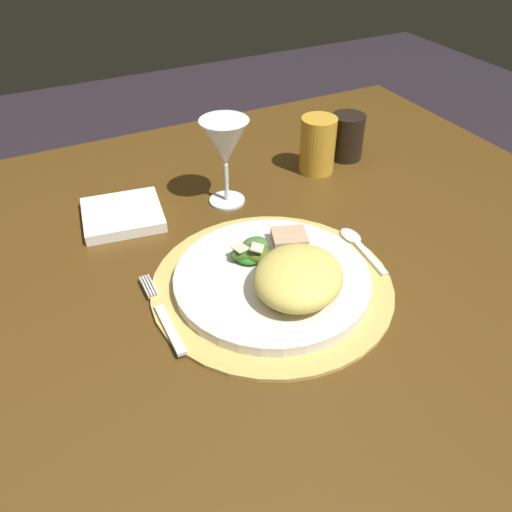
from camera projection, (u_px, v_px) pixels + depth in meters
name	position (u px, v px, depth m)	size (l,w,h in m)	color
dining_table	(216.00, 328.00, 0.83)	(1.40, 1.05, 0.72)	#4E3312
placemat	(272.00, 285.00, 0.74)	(0.34, 0.34, 0.01)	tan
dinner_plate	(272.00, 279.00, 0.73)	(0.28, 0.28, 0.02)	silver
pasta_serving	(298.00, 277.00, 0.69)	(0.13, 0.12, 0.05)	#DCC85C
salad_greens	(254.00, 251.00, 0.75)	(0.08, 0.07, 0.03)	#335E1F
bread_piece	(289.00, 239.00, 0.78)	(0.05, 0.05, 0.02)	tan
fork	(164.00, 316.00, 0.68)	(0.02, 0.16, 0.00)	silver
spoon	(356.00, 242.00, 0.81)	(0.03, 0.13, 0.01)	silver
napkin	(123.00, 215.00, 0.87)	(0.13, 0.12, 0.02)	white
wine_glass	(225.00, 145.00, 0.86)	(0.08, 0.08, 0.15)	silver
amber_tumbler	(318.00, 145.00, 0.98)	(0.07, 0.07, 0.11)	gold
dark_tumbler	(347.00, 137.00, 1.03)	(0.07, 0.07, 0.09)	black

